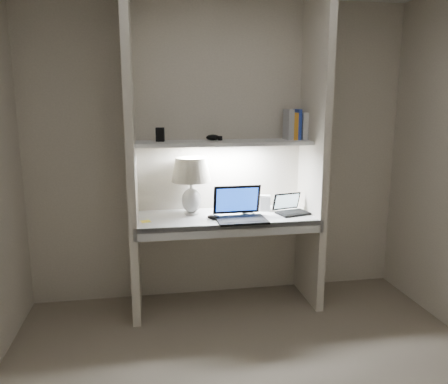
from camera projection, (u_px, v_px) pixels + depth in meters
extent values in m
cube|color=beige|center=(220.00, 153.00, 3.71)|extent=(3.20, 0.01, 2.50)
cube|color=beige|center=(131.00, 159.00, 3.32)|extent=(0.06, 0.55, 2.50)
cube|color=beige|center=(314.00, 155.00, 3.56)|extent=(0.06, 0.55, 2.50)
cube|color=white|center=(226.00, 218.00, 3.54)|extent=(1.40, 0.55, 0.04)
cube|color=silver|center=(232.00, 230.00, 3.30)|extent=(1.46, 0.03, 0.10)
cube|color=silver|center=(224.00, 143.00, 3.51)|extent=(1.40, 0.36, 0.03)
cube|color=white|center=(224.00, 146.00, 3.52)|extent=(0.60, 0.04, 0.02)
cylinder|color=white|center=(192.00, 213.00, 3.57)|extent=(0.12, 0.12, 0.02)
ellipsoid|color=white|center=(191.00, 201.00, 3.55)|extent=(0.16, 0.16, 0.20)
cylinder|color=white|center=(191.00, 186.00, 3.52)|extent=(0.03, 0.03, 0.08)
sphere|color=#FFD899|center=(191.00, 176.00, 3.51)|extent=(0.05, 0.05, 0.05)
cube|color=black|center=(241.00, 220.00, 3.36)|extent=(0.39, 0.28, 0.02)
cube|color=black|center=(241.00, 219.00, 3.36)|extent=(0.33, 0.19, 0.00)
cube|color=black|center=(237.00, 200.00, 3.49)|extent=(0.38, 0.08, 0.24)
cube|color=blue|center=(237.00, 200.00, 3.49)|extent=(0.34, 0.06, 0.19)
cube|color=black|center=(293.00, 213.00, 3.58)|extent=(0.28, 0.23, 0.02)
cube|color=black|center=(293.00, 212.00, 3.57)|extent=(0.23, 0.17, 0.00)
cube|color=black|center=(286.00, 201.00, 3.65)|extent=(0.25, 0.11, 0.14)
cube|color=silver|center=(287.00, 201.00, 3.65)|extent=(0.22, 0.09, 0.12)
cube|color=silver|center=(264.00, 203.00, 3.68)|extent=(0.11, 0.09, 0.13)
ellipsoid|color=black|center=(213.00, 217.00, 3.42)|extent=(0.12, 0.10, 0.04)
torus|color=black|center=(249.00, 214.00, 3.55)|extent=(0.13, 0.13, 0.01)
cube|color=yellow|center=(146.00, 221.00, 3.36)|extent=(0.09, 0.09, 0.00)
cube|color=silver|center=(311.00, 126.00, 3.66)|extent=(0.04, 0.17, 0.22)
cube|color=#27579D|center=(307.00, 124.00, 3.65)|extent=(0.05, 0.17, 0.25)
cube|color=silver|center=(302.00, 126.00, 3.65)|extent=(0.05, 0.17, 0.22)
cube|color=#2741A9|center=(297.00, 124.00, 3.64)|extent=(0.03, 0.17, 0.25)
cube|color=orange|center=(293.00, 126.00, 3.63)|extent=(0.04, 0.17, 0.22)
cube|color=#A2A1A6|center=(288.00, 124.00, 3.62)|extent=(0.05, 0.17, 0.25)
cube|color=black|center=(160.00, 135.00, 3.44)|extent=(0.07, 0.06, 0.11)
ellipsoid|color=black|center=(213.00, 137.00, 3.54)|extent=(0.11, 0.08, 0.05)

